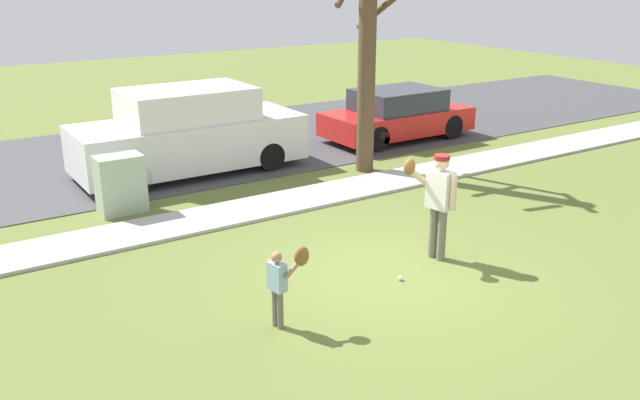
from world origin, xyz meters
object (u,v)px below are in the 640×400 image
person_adult (437,195)px  parked_hatchback_red (397,115)px  baseball (400,278)px  person_child (283,276)px  street_tree_near (368,40)px  utility_cabinet (120,184)px  parked_van_white (189,133)px

person_adult → parked_hatchback_red: bearing=-134.3°
baseball → parked_hatchback_red: bearing=51.4°
person_child → street_tree_near: 7.56m
person_adult → utility_cabinet: (-3.45, 4.81, -0.51)m
person_adult → parked_van_white: size_ratio=0.34×
person_adult → parked_van_white: (-1.34, 6.56, -0.15)m
person_child → utility_cabinet: size_ratio=0.99×
parked_van_white → parked_hatchback_red: bearing=179.3°
baseball → parked_hatchback_red: size_ratio=0.02×
utility_cabinet → parked_hatchback_red: (7.94, 1.68, 0.11)m
person_adult → baseball: (-0.95, -0.34, -1.02)m
person_adult → utility_cabinet: 5.94m
utility_cabinet → person_adult: bearing=-54.3°
utility_cabinet → parked_van_white: 2.76m
street_tree_near → parked_van_white: (-3.37, 1.98, -1.99)m
parked_van_white → parked_hatchback_red: (5.83, -0.07, -0.24)m
parked_van_white → parked_hatchback_red: size_ratio=1.25×
baseball → parked_van_white: 6.96m
baseball → utility_cabinet: (-2.50, 5.15, 0.51)m
person_adult → parked_van_white: bearing=-88.0°
parked_van_white → utility_cabinet: bearing=39.7°
person_child → street_tree_near: (5.08, 5.15, 2.20)m
parked_hatchback_red → utility_cabinet: bearing=12.0°
person_child → baseball: person_child is taller
person_adult → parked_hatchback_red: (4.49, 6.49, -0.40)m
utility_cabinet → parked_hatchback_red: bearing=12.0°
person_child → parked_van_white: bearing=66.9°
person_adult → person_child: (-3.06, -0.57, -0.36)m
person_adult → utility_cabinet: bearing=-63.9°
person_adult → baseball: person_adult is taller
person_child → baseball: bearing=-3.3°
utility_cabinet → street_tree_near: 5.96m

